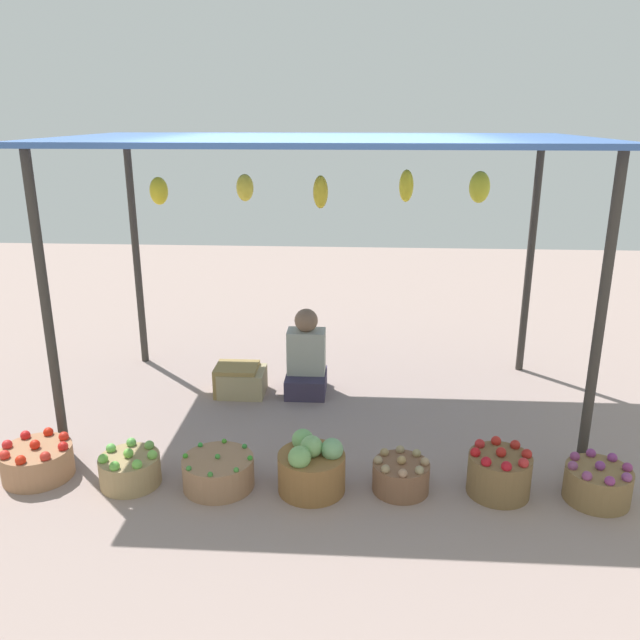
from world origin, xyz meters
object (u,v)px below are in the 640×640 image
(basket_green_chilies, at_px, (218,472))
(basket_red_apples, at_px, (499,473))
(basket_green_apples, at_px, (130,469))
(basket_red_tomatoes, at_px, (37,461))
(vendor_person, at_px, (306,361))
(wooden_crate_stacked_rear, at_px, (243,382))
(basket_purple_onions, at_px, (598,483))
(basket_potatoes, at_px, (401,476))
(wooden_crate_near_vendor, at_px, (237,380))
(basket_cabbages, at_px, (312,468))

(basket_green_chilies, distance_m, basket_red_apples, 1.89)
(basket_green_apples, bearing_deg, basket_red_tomatoes, 175.52)
(vendor_person, xyz_separation_m, wooden_crate_stacked_rear, (-0.57, -0.09, -0.18))
(vendor_person, distance_m, basket_red_apples, 2.13)
(basket_red_tomatoes, xyz_separation_m, basket_purple_onions, (3.81, -0.05, 0.00))
(wooden_crate_stacked_rear, bearing_deg, basket_potatoes, -48.09)
(wooden_crate_near_vendor, bearing_deg, wooden_crate_stacked_rear, -1.57)
(basket_green_chilies, distance_m, basket_cabbages, 0.64)
(basket_potatoes, height_order, wooden_crate_near_vendor, wooden_crate_near_vendor)
(basket_red_apples, bearing_deg, basket_red_tomatoes, 179.76)
(basket_potatoes, distance_m, basket_purple_onions, 1.28)
(basket_cabbages, distance_m, wooden_crate_near_vendor, 1.72)
(basket_red_tomatoes, distance_m, basket_green_chilies, 1.29)
(basket_potatoes, bearing_deg, basket_green_apples, -178.95)
(basket_green_apples, distance_m, basket_potatoes, 1.85)
(basket_potatoes, bearing_deg, basket_cabbages, -176.56)
(basket_green_apples, height_order, basket_green_chilies, basket_green_apples)
(basket_purple_onions, bearing_deg, basket_potatoes, 178.42)
(basket_red_apples, distance_m, wooden_crate_stacked_rear, 2.49)
(basket_red_tomatoes, bearing_deg, basket_red_apples, -0.24)
(basket_green_apples, bearing_deg, wooden_crate_near_vendor, 73.38)
(basket_red_tomatoes, distance_m, basket_green_apples, 0.68)
(basket_cabbages, distance_m, basket_potatoes, 0.60)
(basket_green_apples, distance_m, basket_cabbages, 1.25)
(basket_cabbages, height_order, basket_potatoes, basket_cabbages)
(basket_green_apples, bearing_deg, basket_purple_onions, -0.03)
(basket_red_tomatoes, bearing_deg, basket_green_apples, -4.48)
(basket_cabbages, relative_size, basket_purple_onions, 1.07)
(basket_red_tomatoes, distance_m, basket_purple_onions, 3.81)
(basket_cabbages, height_order, wooden_crate_near_vendor, basket_cabbages)
(vendor_person, bearing_deg, basket_green_apples, -123.67)
(basket_potatoes, height_order, wooden_crate_stacked_rear, basket_potatoes)
(basket_red_apples, bearing_deg, vendor_person, 131.93)
(vendor_person, bearing_deg, basket_potatoes, -64.14)
(basket_red_apples, height_order, wooden_crate_stacked_rear, basket_red_apples)
(basket_green_apples, xyz_separation_m, basket_cabbages, (1.25, -0.00, 0.06))
(basket_cabbages, bearing_deg, wooden_crate_near_vendor, 117.30)
(basket_potatoes, xyz_separation_m, wooden_crate_stacked_rear, (-1.34, 1.49, 0.01))
(basket_purple_onions, bearing_deg, wooden_crate_near_vendor, 150.18)
(basket_green_chilies, distance_m, basket_purple_onions, 2.52)
(wooden_crate_stacked_rear, bearing_deg, basket_red_tomatoes, -128.76)
(wooden_crate_near_vendor, bearing_deg, basket_red_apples, -36.13)
(basket_cabbages, xyz_separation_m, basket_purple_onions, (1.88, 0.00, -0.05))
(basket_cabbages, height_order, wooden_crate_stacked_rear, basket_cabbages)
(basket_potatoes, relative_size, basket_purple_onions, 0.90)
(vendor_person, xyz_separation_m, basket_green_chilies, (-0.47, -1.61, -0.19))
(basket_purple_onions, height_order, wooden_crate_stacked_rear, basket_purple_onions)
(basket_potatoes, bearing_deg, basket_purple_onions, -1.58)
(wooden_crate_near_vendor, bearing_deg, basket_green_apples, -106.62)
(vendor_person, height_order, basket_green_apples, vendor_person)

